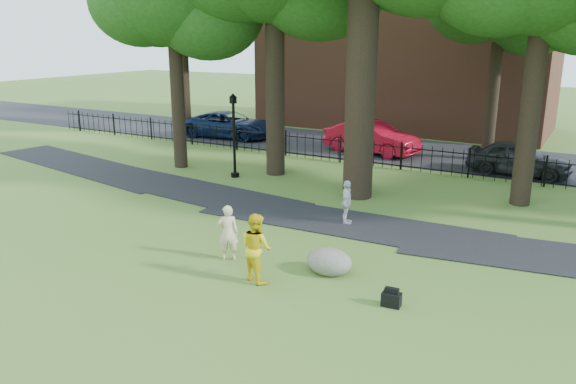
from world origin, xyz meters
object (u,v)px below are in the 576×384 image
Objects in this scene: boulder at (329,260)px; red_sedan at (372,138)px; woman at (228,233)px; lamppost at (234,137)px; man at (256,247)px.

boulder is 0.25× the size of red_sedan.
boulder is (2.77, 0.56, -0.42)m from woman.
woman is 1.27× the size of boulder.
woman is at bearing -41.55° from lamppost.
red_sedan is at bearing -117.05° from woman.
boulder is at bearing -153.18° from red_sedan.
lamppost reaches higher than woman.
red_sedan reaches higher than woman.
woman is 2.85m from boulder.
red_sedan is (3.24, 7.56, -0.94)m from lamppost.
woman is 0.31× the size of red_sedan.
lamppost is at bearing -90.16° from woman.
lamppost is 0.72× the size of red_sedan.
red_sedan is at bearing 81.39° from lamppost.
man is at bearing -159.21° from red_sedan.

